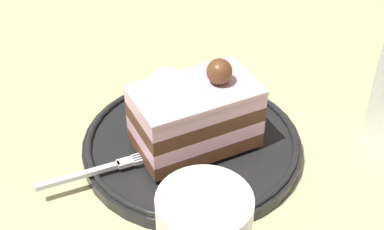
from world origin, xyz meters
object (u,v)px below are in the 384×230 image
at_px(dessert_plate, 192,144).
at_px(cake_slice, 196,116).
at_px(fork, 105,168).
at_px(whipped_cream_dollop, 166,81).

relative_size(dessert_plate, cake_slice, 1.64).
distance_m(cake_slice, fork, 0.10).
xyz_separation_m(dessert_plate, cake_slice, (-0.01, 0.01, 0.04)).
bearing_deg(fork, cake_slice, -144.81).
distance_m(whipped_cream_dollop, fork, 0.14).
height_order(dessert_plate, cake_slice, cake_slice).
relative_size(dessert_plate, fork, 2.06).
bearing_deg(dessert_plate, cake_slice, 124.73).
bearing_deg(whipped_cream_dollop, dessert_plate, 120.60).
bearing_deg(cake_slice, whipped_cream_dollop, -59.01).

